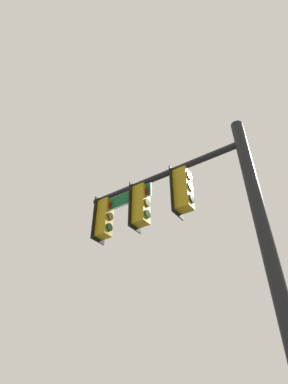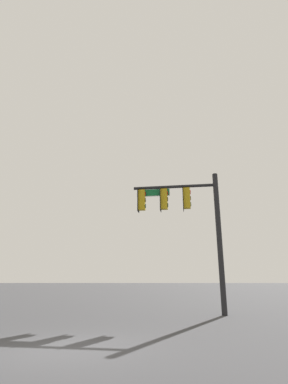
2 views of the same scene
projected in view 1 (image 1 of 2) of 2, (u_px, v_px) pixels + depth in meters
The scene contains 1 object.
signal_pole_near at pixel (188, 224), 6.48m from camera, with size 4.47×0.95×7.00m.
Camera 1 is at (-5.81, -1.91, 1.67)m, focal length 28.00 mm.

